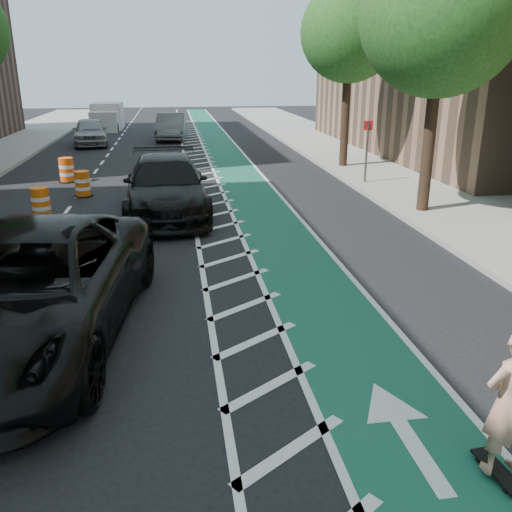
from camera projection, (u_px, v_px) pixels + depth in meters
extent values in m
plane|color=black|center=(165.00, 347.00, 8.87)|extent=(120.00, 120.00, 0.00)
cube|color=#1A5C45|center=(256.00, 201.00, 18.64)|extent=(2.00, 90.00, 0.01)
cube|color=silver|center=(212.00, 203.00, 18.43)|extent=(1.40, 90.00, 0.01)
cube|color=gray|center=(434.00, 193.00, 19.53)|extent=(5.00, 90.00, 0.15)
cube|color=gray|center=(369.00, 195.00, 19.18)|extent=(0.12, 90.00, 0.16)
cylinder|color=#382619|center=(422.00, 141.00, 16.74)|extent=(0.36, 0.36, 4.40)
sphere|color=#1C4416|center=(434.00, 15.00, 15.56)|extent=(4.20, 4.20, 4.20)
cylinder|color=#382619|center=(344.00, 119.00, 24.22)|extent=(0.36, 0.36, 4.40)
sphere|color=#1C4416|center=(349.00, 32.00, 23.04)|extent=(4.20, 4.20, 4.20)
cylinder|color=#4C4C4C|center=(366.00, 155.00, 20.76)|extent=(0.08, 0.08, 2.40)
cube|color=red|center=(368.00, 126.00, 20.40)|extent=(0.35, 0.02, 0.35)
cube|color=black|center=(498.00, 470.00, 6.03)|extent=(0.27, 0.75, 0.03)
cylinder|color=black|center=(478.00, 461.00, 6.26)|extent=(0.03, 0.06, 0.06)
cylinder|color=black|center=(489.00, 459.00, 6.30)|extent=(0.03, 0.06, 0.06)
cylinder|color=black|center=(506.00, 491.00, 5.81)|extent=(0.03, 0.06, 0.06)
imported|color=tan|center=(510.00, 403.00, 5.75)|extent=(0.66, 0.46, 1.72)
imported|color=black|center=(28.00, 288.00, 8.78)|extent=(4.00, 7.21, 1.91)
imported|color=black|center=(166.00, 186.00, 16.75)|extent=(2.63, 6.16, 1.77)
imported|color=gray|center=(90.00, 132.00, 32.14)|extent=(2.53, 4.93, 1.61)
imported|color=#5E5F63|center=(171.00, 126.00, 34.77)|extent=(2.08, 5.14, 1.66)
cube|color=silver|center=(108.00, 116.00, 40.86)|extent=(2.14, 3.09, 1.92)
cube|color=silver|center=(104.00, 122.00, 38.78)|extent=(1.94, 1.55, 1.44)
cylinder|color=black|center=(92.00, 128.00, 38.44)|extent=(0.25, 0.67, 0.67)
cylinder|color=black|center=(117.00, 128.00, 38.66)|extent=(0.25, 0.67, 0.67)
cylinder|color=black|center=(98.00, 124.00, 41.67)|extent=(0.25, 0.67, 0.67)
cylinder|color=black|center=(121.00, 123.00, 41.90)|extent=(0.25, 0.67, 0.67)
cylinder|color=#FF650D|center=(41.00, 203.00, 16.50)|extent=(0.53, 0.53, 0.93)
cylinder|color=silver|center=(41.00, 208.00, 16.55)|extent=(0.54, 0.54, 0.12)
cylinder|color=silver|center=(40.00, 198.00, 16.45)|extent=(0.54, 0.54, 0.12)
cylinder|color=black|center=(43.00, 217.00, 16.64)|extent=(0.68, 0.68, 0.04)
cylinder|color=orange|center=(83.00, 184.00, 19.24)|extent=(0.53, 0.53, 0.91)
cylinder|color=silver|center=(83.00, 188.00, 19.29)|extent=(0.54, 0.54, 0.12)
cylinder|color=silver|center=(82.00, 180.00, 19.19)|extent=(0.54, 0.54, 0.12)
cylinder|color=black|center=(84.00, 196.00, 19.38)|extent=(0.67, 0.67, 0.04)
cylinder|color=#FF560D|center=(67.00, 170.00, 21.70)|extent=(0.56, 0.56, 0.97)
cylinder|color=silver|center=(67.00, 174.00, 21.75)|extent=(0.57, 0.57, 0.13)
cylinder|color=silver|center=(66.00, 166.00, 21.66)|extent=(0.57, 0.57, 0.13)
cylinder|color=black|center=(68.00, 181.00, 21.85)|extent=(0.71, 0.71, 0.04)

